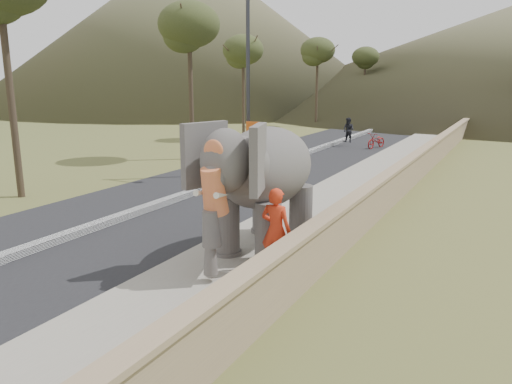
# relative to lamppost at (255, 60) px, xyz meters

# --- Properties ---
(ground) EXTENTS (160.00, 160.00, 0.00)m
(ground) POSITION_rel_lamppost_xyz_m (4.69, -12.25, -4.87)
(ground) COLOR olive
(ground) RESTS_ON ground
(road) EXTENTS (7.00, 120.00, 0.03)m
(road) POSITION_rel_lamppost_xyz_m (-0.31, -2.25, -4.86)
(road) COLOR black
(road) RESTS_ON ground
(median) EXTENTS (0.35, 120.00, 0.22)m
(median) POSITION_rel_lamppost_xyz_m (-0.31, -2.25, -4.76)
(median) COLOR black
(median) RESTS_ON ground
(walkway) EXTENTS (3.00, 120.00, 0.15)m
(walkway) POSITION_rel_lamppost_xyz_m (4.69, -2.25, -4.80)
(walkway) COLOR #9E9687
(walkway) RESTS_ON ground
(parapet) EXTENTS (0.30, 120.00, 1.10)m
(parapet) POSITION_rel_lamppost_xyz_m (6.34, -2.25, -4.32)
(parapet) COLOR tan
(parapet) RESTS_ON ground
(lamppost) EXTENTS (1.76, 0.36, 8.00)m
(lamppost) POSITION_rel_lamppost_xyz_m (0.00, 0.00, 0.00)
(lamppost) COLOR #2C2C30
(lamppost) RESTS_ON ground
(signboard) EXTENTS (0.60, 0.08, 2.40)m
(signboard) POSITION_rel_lamppost_xyz_m (0.19, -0.52, -3.23)
(signboard) COLOR #2D2D33
(signboard) RESTS_ON ground
(hill_left) EXTENTS (60.00, 60.00, 22.00)m
(hill_left) POSITION_rel_lamppost_xyz_m (-33.31, 42.75, 6.13)
(hill_left) COLOR brown
(hill_left) RESTS_ON ground
(elephant_and_man) EXTENTS (2.36, 4.26, 3.07)m
(elephant_and_man) POSITION_rel_lamppost_xyz_m (4.71, -8.25, -3.20)
(elephant_and_man) COLOR #645F5B
(elephant_and_man) RESTS_ON ground
(motorcyclist) EXTENTS (2.72, 1.89, 1.77)m
(motorcyclist) POSITION_rel_lamppost_xyz_m (1.74, 10.94, -4.20)
(motorcyclist) COLOR maroon
(motorcyclist) RESTS_ON ground
(trees) EXTENTS (48.00, 45.06, 8.83)m
(trees) POSITION_rel_lamppost_xyz_m (5.72, 14.67, -1.13)
(trees) COLOR #473828
(trees) RESTS_ON ground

